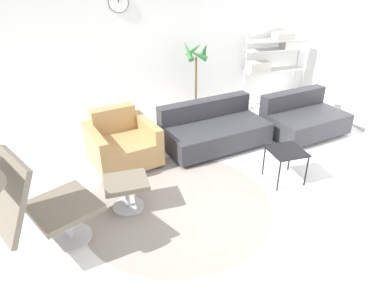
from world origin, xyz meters
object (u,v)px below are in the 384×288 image
armchair_red (122,145)px  potted_plant (196,87)px  lounge_chair (22,194)px  shelf_unit (277,52)px  couch_low (213,130)px  side_table (286,154)px  couch_second (303,119)px  ottoman (126,187)px

armchair_red → potted_plant: 1.98m
lounge_chair → shelf_unit: 5.13m
armchair_red → couch_low: size_ratio=0.61×
couch_low → side_table: size_ratio=3.85×
lounge_chair → couch_second: (3.96, 1.63, -0.48)m
armchair_red → couch_second: size_ratio=0.75×
side_table → potted_plant: potted_plant is taller
couch_second → side_table: bearing=37.6°
ottoman → couch_low: (1.48, 1.18, -0.04)m
armchair_red → couch_second: 2.96m
couch_low → shelf_unit: shelf_unit is taller
armchair_red → potted_plant: size_ratio=0.75×
couch_second → potted_plant: 1.91m
lounge_chair → ottoman: lounge_chair is taller
ottoman → shelf_unit: size_ratio=0.24×
side_table → lounge_chair: bearing=-171.1°
potted_plant → armchair_red: bearing=-139.1°
armchair_red → couch_low: armchair_red is taller
shelf_unit → ottoman: bearing=-142.0°
armchair_red → couch_low: (1.40, 0.14, -0.04)m
ottoman → couch_low: size_ratio=0.29×
couch_low → shelf_unit: (1.74, 1.34, 0.79)m
ottoman → couch_second: bearing=20.7°
couch_second → potted_plant: potted_plant is taller
lounge_chair → potted_plant: potted_plant is taller
couch_low → armchair_red: bearing=-5.3°
ottoman → couch_second: 3.24m
side_table → armchair_red: bearing=151.2°
armchair_red → potted_plant: bearing=-152.9°
couch_second → side_table: 1.56m
couch_second → potted_plant: bearing=-49.7°
potted_plant → side_table: bearing=-79.1°
couch_second → shelf_unit: 1.59m
lounge_chair → shelf_unit: shelf_unit is taller
couch_low → couch_second: bearing=167.6°
potted_plant → shelf_unit: 1.74m
ottoman → side_table: 2.01m
lounge_chair → side_table: size_ratio=2.72×
ottoman → couch_second: size_ratio=0.35×
couch_low → shelf_unit: size_ratio=0.83×
ottoman → potted_plant: potted_plant is taller
lounge_chair → shelf_unit: bearing=98.5°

